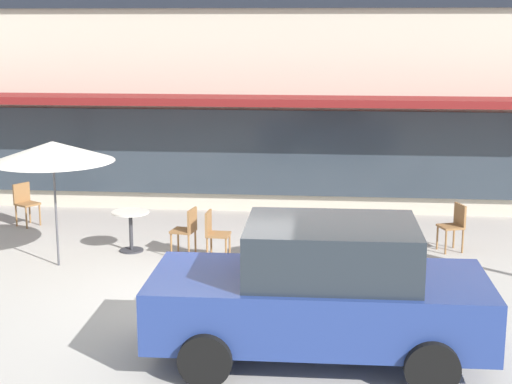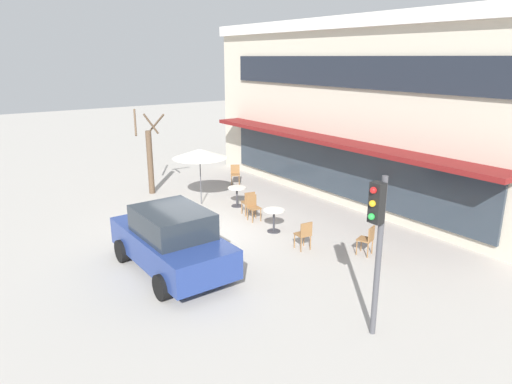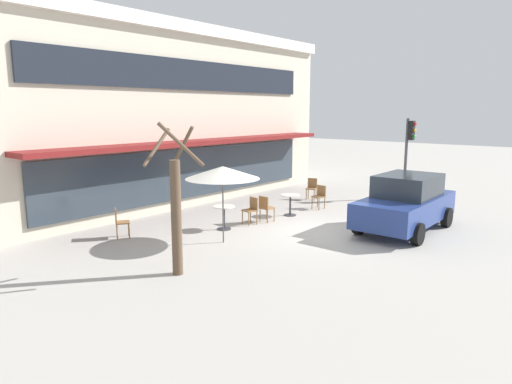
{
  "view_description": "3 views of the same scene",
  "coord_description": "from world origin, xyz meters",
  "px_view_note": "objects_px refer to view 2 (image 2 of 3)",
  "views": [
    {
      "loc": [
        1.79,
        -11.18,
        4.15
      ],
      "look_at": [
        0.45,
        2.85,
        1.12
      ],
      "focal_mm": 55.0,
      "sensor_mm": 36.0,
      "label": 1
    },
    {
      "loc": [
        12.19,
        -6.56,
        5.56
      ],
      "look_at": [
        -0.21,
        2.32,
        1.02
      ],
      "focal_mm": 32.0,
      "sensor_mm": 36.0,
      "label": 2
    },
    {
      "loc": [
        -12.01,
        -7.2,
        3.75
      ],
      "look_at": [
        -0.27,
        2.61,
        0.99
      ],
      "focal_mm": 32.0,
      "sensor_mm": 36.0,
      "label": 3
    }
  ],
  "objects_px": {
    "patio_umbrella_green_folded": "(200,153)",
    "cafe_chair_2": "(368,238)",
    "traffic_light_pole": "(377,232)",
    "cafe_chair_3": "(304,233)",
    "cafe_chair_4": "(235,173)",
    "parked_sedan": "(171,240)",
    "cafe_table_streetside": "(237,193)",
    "street_tree": "(150,158)",
    "cafe_table_near_wall": "(274,217)",
    "cafe_chair_1": "(249,201)",
    "cafe_chair_0": "(253,206)"
  },
  "relations": [
    {
      "from": "traffic_light_pole",
      "to": "cafe_chair_3",
      "type": "bearing_deg",
      "value": 156.46
    },
    {
      "from": "cafe_chair_3",
      "to": "cafe_chair_2",
      "type": "bearing_deg",
      "value": 42.56
    },
    {
      "from": "cafe_table_streetside",
      "to": "parked_sedan",
      "type": "bearing_deg",
      "value": -51.05
    },
    {
      "from": "cafe_chair_4",
      "to": "parked_sedan",
      "type": "height_order",
      "value": "parked_sedan"
    },
    {
      "from": "cafe_chair_3",
      "to": "street_tree",
      "type": "distance_m",
      "value": 8.38
    },
    {
      "from": "cafe_table_streetside",
      "to": "cafe_chair_1",
      "type": "relative_size",
      "value": 0.85
    },
    {
      "from": "cafe_table_near_wall",
      "to": "cafe_table_streetside",
      "type": "distance_m",
      "value": 2.97
    },
    {
      "from": "cafe_chair_1",
      "to": "patio_umbrella_green_folded",
      "type": "bearing_deg",
      "value": -160.2
    },
    {
      "from": "cafe_table_near_wall",
      "to": "cafe_table_streetside",
      "type": "xyz_separation_m",
      "value": [
        -2.93,
        0.47,
        0.0
      ]
    },
    {
      "from": "cafe_table_near_wall",
      "to": "patio_umbrella_green_folded",
      "type": "xyz_separation_m",
      "value": [
        -3.99,
        -0.51,
        1.51
      ]
    },
    {
      "from": "cafe_table_streetside",
      "to": "patio_umbrella_green_folded",
      "type": "distance_m",
      "value": 2.09
    },
    {
      "from": "cafe_chair_4",
      "to": "street_tree",
      "type": "height_order",
      "value": "street_tree"
    },
    {
      "from": "cafe_chair_0",
      "to": "cafe_chair_2",
      "type": "bearing_deg",
      "value": 12.73
    },
    {
      "from": "cafe_table_streetside",
      "to": "cafe_chair_2",
      "type": "xyz_separation_m",
      "value": [
        5.98,
        0.59,
        0.01
      ]
    },
    {
      "from": "cafe_table_near_wall",
      "to": "traffic_light_pole",
      "type": "height_order",
      "value": "traffic_light_pole"
    },
    {
      "from": "cafe_chair_1",
      "to": "parked_sedan",
      "type": "height_order",
      "value": "parked_sedan"
    },
    {
      "from": "street_tree",
      "to": "traffic_light_pole",
      "type": "relative_size",
      "value": 1.03
    },
    {
      "from": "cafe_chair_2",
      "to": "street_tree",
      "type": "relative_size",
      "value": 0.25
    },
    {
      "from": "cafe_table_streetside",
      "to": "parked_sedan",
      "type": "xyz_separation_m",
      "value": [
        3.59,
        -4.44,
        0.36
      ]
    },
    {
      "from": "cafe_table_near_wall",
      "to": "cafe_chair_2",
      "type": "xyz_separation_m",
      "value": [
        3.05,
        1.07,
        0.01
      ]
    },
    {
      "from": "cafe_table_streetside",
      "to": "patio_umbrella_green_folded",
      "type": "xyz_separation_m",
      "value": [
        -1.05,
        -0.98,
        1.51
      ]
    },
    {
      "from": "cafe_table_streetside",
      "to": "cafe_chair_3",
      "type": "relative_size",
      "value": 0.85
    },
    {
      "from": "cafe_table_near_wall",
      "to": "street_tree",
      "type": "bearing_deg",
      "value": -167.17
    },
    {
      "from": "cafe_chair_3",
      "to": "cafe_chair_4",
      "type": "height_order",
      "value": "same"
    },
    {
      "from": "cafe_chair_0",
      "to": "cafe_chair_4",
      "type": "xyz_separation_m",
      "value": [
        -4.31,
        2.07,
        0.0
      ]
    },
    {
      "from": "street_tree",
      "to": "traffic_light_pole",
      "type": "distance_m",
      "value": 12.32
    },
    {
      "from": "cafe_table_streetside",
      "to": "street_tree",
      "type": "xyz_separation_m",
      "value": [
        -3.59,
        -1.96,
        1.03
      ]
    },
    {
      "from": "cafe_chair_2",
      "to": "cafe_chair_4",
      "type": "relative_size",
      "value": 1.0
    },
    {
      "from": "cafe_chair_0",
      "to": "street_tree",
      "type": "distance_m",
      "value": 5.53
    },
    {
      "from": "cafe_chair_0",
      "to": "cafe_chair_4",
      "type": "bearing_deg",
      "value": 154.38
    },
    {
      "from": "cafe_table_near_wall",
      "to": "cafe_chair_0",
      "type": "distance_m",
      "value": 1.31
    },
    {
      "from": "cafe_chair_0",
      "to": "cafe_chair_1",
      "type": "distance_m",
      "value": 0.56
    },
    {
      "from": "cafe_chair_1",
      "to": "traffic_light_pole",
      "type": "distance_m",
      "value": 8.12
    },
    {
      "from": "cafe_table_near_wall",
      "to": "traffic_light_pole",
      "type": "distance_m",
      "value": 6.35
    },
    {
      "from": "patio_umbrella_green_folded",
      "to": "cafe_chair_1",
      "type": "relative_size",
      "value": 2.47
    },
    {
      "from": "cafe_chair_3",
      "to": "parked_sedan",
      "type": "distance_m",
      "value": 3.94
    },
    {
      "from": "traffic_light_pole",
      "to": "patio_umbrella_green_folded",
      "type": "bearing_deg",
      "value": 171.59
    },
    {
      "from": "cafe_table_near_wall",
      "to": "patio_umbrella_green_folded",
      "type": "distance_m",
      "value": 4.29
    },
    {
      "from": "patio_umbrella_green_folded",
      "to": "cafe_chair_2",
      "type": "distance_m",
      "value": 7.36
    },
    {
      "from": "cafe_chair_4",
      "to": "parked_sedan",
      "type": "bearing_deg",
      "value": -44.24
    },
    {
      "from": "patio_umbrella_green_folded",
      "to": "cafe_table_near_wall",
      "type": "bearing_deg",
      "value": 7.27
    },
    {
      "from": "cafe_chair_0",
      "to": "cafe_chair_2",
      "type": "distance_m",
      "value": 4.47
    },
    {
      "from": "cafe_table_near_wall",
      "to": "parked_sedan",
      "type": "xyz_separation_m",
      "value": [
        0.66,
        -3.96,
        0.36
      ]
    },
    {
      "from": "cafe_chair_2",
      "to": "cafe_chair_3",
      "type": "xyz_separation_m",
      "value": [
        -1.35,
        -1.24,
        0.0
      ]
    },
    {
      "from": "cafe_chair_3",
      "to": "traffic_light_pole",
      "type": "relative_size",
      "value": 0.26
    },
    {
      "from": "cafe_chair_1",
      "to": "cafe_chair_4",
      "type": "height_order",
      "value": "same"
    },
    {
      "from": "patio_umbrella_green_folded",
      "to": "parked_sedan",
      "type": "distance_m",
      "value": 5.9
    },
    {
      "from": "cafe_chair_1",
      "to": "cafe_chair_2",
      "type": "distance_m",
      "value": 4.95
    },
    {
      "from": "cafe_chair_2",
      "to": "parked_sedan",
      "type": "xyz_separation_m",
      "value": [
        -2.39,
        -5.03,
        0.35
      ]
    },
    {
      "from": "patio_umbrella_green_folded",
      "to": "cafe_chair_1",
      "type": "xyz_separation_m",
      "value": [
        2.15,
        0.77,
        -1.5
      ]
    }
  ]
}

